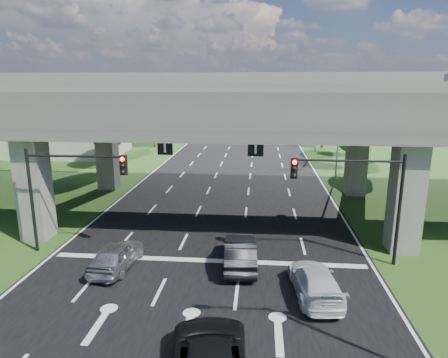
% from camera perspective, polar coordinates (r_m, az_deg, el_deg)
% --- Properties ---
extents(ground, '(160.00, 160.00, 0.00)m').
position_cam_1_polar(ground, '(19.18, -3.81, -16.06)').
color(ground, '#2D4E19').
rests_on(ground, ground).
extents(road, '(18.00, 120.00, 0.03)m').
position_cam_1_polar(road, '(28.22, -0.66, -5.99)').
color(road, black).
rests_on(road, ground).
extents(overpass, '(80.00, 15.00, 10.00)m').
position_cam_1_polar(overpass, '(28.62, -0.29, 10.48)').
color(overpass, '#3A3835').
rests_on(overpass, ground).
extents(warehouse, '(20.00, 10.00, 4.00)m').
position_cam_1_polar(warehouse, '(59.39, -23.90, 5.21)').
color(warehouse, '#9E9E99').
rests_on(warehouse, ground).
extents(signal_right, '(5.76, 0.54, 6.00)m').
position_cam_1_polar(signal_right, '(21.68, 18.63, -1.26)').
color(signal_right, black).
rests_on(signal_right, ground).
extents(signal_left, '(5.76, 0.54, 6.00)m').
position_cam_1_polar(signal_left, '(23.56, -21.57, -0.35)').
color(signal_left, black).
rests_on(signal_left, ground).
extents(streetlight_far, '(3.38, 0.25, 10.00)m').
position_cam_1_polar(streetlight_far, '(41.27, 15.61, 8.06)').
color(streetlight_far, gray).
rests_on(streetlight_far, ground).
extents(streetlight_beyond, '(3.38, 0.25, 10.00)m').
position_cam_1_polar(streetlight_beyond, '(57.04, 12.78, 9.62)').
color(streetlight_beyond, gray).
rests_on(streetlight_beyond, ground).
extents(tree_left_near, '(4.50, 4.50, 7.80)m').
position_cam_1_polar(tree_left_near, '(45.84, -16.32, 7.23)').
color(tree_left_near, black).
rests_on(tree_left_near, ground).
extents(tree_left_mid, '(3.91, 3.90, 6.76)m').
position_cam_1_polar(tree_left_mid, '(54.41, -16.19, 7.48)').
color(tree_left_mid, black).
rests_on(tree_left_mid, ground).
extents(tree_left_far, '(4.80, 4.80, 8.32)m').
position_cam_1_polar(tree_left_far, '(60.67, -9.95, 9.30)').
color(tree_left_far, black).
rests_on(tree_left_far, ground).
extents(tree_right_near, '(4.20, 4.20, 7.28)m').
position_cam_1_polar(tree_right_near, '(45.90, 18.27, 6.69)').
color(tree_right_near, black).
rests_on(tree_right_near, ground).
extents(tree_right_mid, '(3.91, 3.90, 6.76)m').
position_cam_1_polar(tree_right_mid, '(54.38, 19.49, 7.24)').
color(tree_right_mid, black).
rests_on(tree_right_mid, ground).
extents(tree_right_far, '(4.50, 4.50, 7.80)m').
position_cam_1_polar(tree_right_far, '(61.34, 14.07, 8.85)').
color(tree_right_far, black).
rests_on(tree_right_far, ground).
extents(car_silver, '(2.02, 4.34, 1.44)m').
position_cam_1_polar(car_silver, '(21.79, -15.09, -10.52)').
color(car_silver, '#A5A8AD').
rests_on(car_silver, road).
extents(car_dark, '(1.93, 4.74, 1.53)m').
position_cam_1_polar(car_dark, '(21.32, 2.29, -10.45)').
color(car_dark, black).
rests_on(car_dark, road).
extents(car_white, '(2.35, 4.85, 1.36)m').
position_cam_1_polar(car_white, '(19.10, 12.89, -14.10)').
color(car_white, silver).
rests_on(car_white, road).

